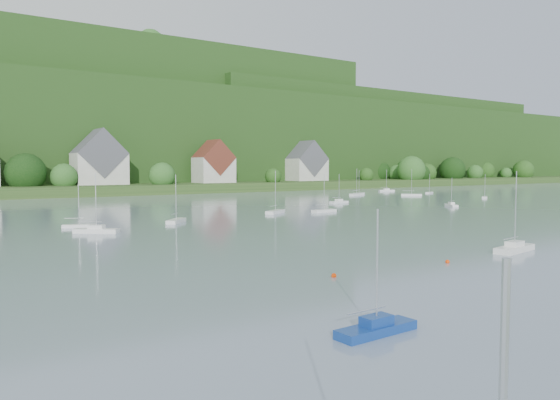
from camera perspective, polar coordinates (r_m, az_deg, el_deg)
name	(u,v)px	position (r m, az deg, el deg)	size (l,w,h in m)	color
far_shore_strip	(75,188)	(194.44, -20.80, 1.16)	(600.00, 60.00, 3.00)	#28491B
forested_ridge	(36,134)	(261.96, -24.29, 6.31)	(620.00, 181.22, 69.89)	#1B3912
village_building_2	(99,162)	(183.94, -18.47, 3.81)	(16.00, 11.44, 18.00)	beige
village_building_3	(214,165)	(196.72, -7.00, 3.70)	(13.00, 10.40, 15.50)	beige
village_building_4	(307,165)	(224.06, 2.85, 3.73)	(15.00, 10.40, 16.50)	beige
near_sailboat_1	(376,327)	(29.58, 10.09, -12.98)	(4.93, 1.55, 6.59)	navy
near_sailboat_3	(515,248)	(61.05, 23.43, -4.61)	(6.35, 2.74, 8.31)	white
mooring_buoy_3	(447,263)	(51.98, 17.20, -6.35)	(0.40, 0.40, 0.40)	#FF3D05
mooring_buoy_5	(334,277)	(43.69, 5.68, -8.08)	(0.42, 0.42, 0.42)	#FF3D05
far_sailboat_cluster	(209,206)	(117.46, -7.50, -0.60)	(191.61, 69.10, 8.71)	white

